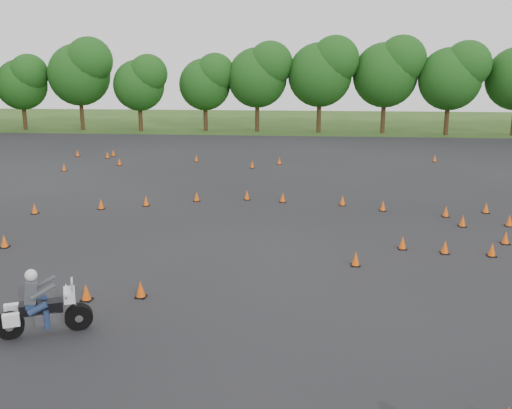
% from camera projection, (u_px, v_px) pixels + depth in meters
% --- Properties ---
extents(ground, '(140.00, 140.00, 0.00)m').
position_uv_depth(ground, '(244.00, 270.00, 18.15)').
color(ground, '#2D5119').
rests_on(ground, ground).
extents(asphalt_pad, '(62.00, 62.00, 0.00)m').
position_uv_depth(asphalt_pad, '(261.00, 221.00, 23.95)').
color(asphalt_pad, black).
rests_on(asphalt_pad, ground).
extents(treeline, '(86.96, 32.30, 10.36)m').
position_uv_depth(treeline, '(320.00, 87.00, 50.38)').
color(treeline, '#194614').
rests_on(treeline, ground).
extents(traffic_cones, '(36.43, 33.33, 0.45)m').
position_uv_depth(traffic_cones, '(271.00, 211.00, 24.70)').
color(traffic_cones, '#E75109').
rests_on(traffic_cones, asphalt_pad).
extents(rider_grey, '(2.33, 1.53, 1.73)m').
position_uv_depth(rider_grey, '(43.00, 300.00, 13.62)').
color(rider_grey, '#3E4146').
rests_on(rider_grey, ground).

